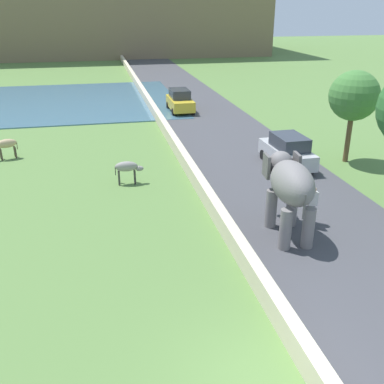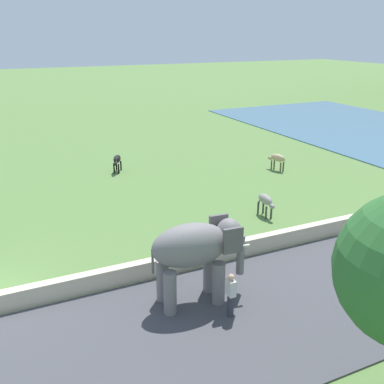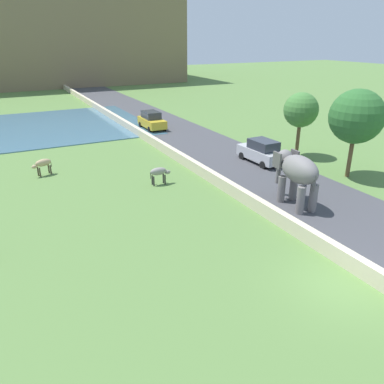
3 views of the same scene
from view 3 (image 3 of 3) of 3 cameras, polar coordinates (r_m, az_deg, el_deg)
name	(u,v)px [view 3 (image 3 of 3)]	position (r m, az deg, el deg)	size (l,w,h in m)	color
ground_plane	(341,286)	(16.29, 21.37, -12.89)	(220.00, 220.00, 0.00)	#567A3D
road_surface	(204,146)	(33.60, 1.84, 6.87)	(7.00, 120.00, 0.06)	#424247
barrier_wall	(174,154)	(30.14, -2.66, 5.71)	(0.40, 110.00, 0.74)	beige
hill_distant	(6,25)	(87.63, -26.07, 21.52)	(64.00, 28.00, 21.80)	#7F6B4C
elephant	(297,172)	(21.81, 15.34, 2.95)	(1.62, 3.52, 2.99)	slate
person_beside_elephant	(305,184)	(23.47, 16.50, 1.16)	(0.36, 0.22, 1.63)	#33333D
car_silver	(262,151)	(29.33, 10.36, 5.97)	(1.88, 4.04, 1.80)	#B7B7BC
car_yellow	(152,120)	(40.08, -6.03, 10.57)	(1.80, 4.00, 1.80)	gold
cow_tan	(43,164)	(28.17, -21.40, 3.96)	(1.42, 0.75, 1.15)	tan
cow_grey	(159,172)	(24.67, -4.92, 2.97)	(1.40, 0.48, 1.15)	gray
tree_near	(357,117)	(27.35, 23.36, 10.28)	(3.53, 3.53, 5.89)	brown
tree_mid	(301,110)	(31.14, 15.95, 11.65)	(2.66, 2.66, 5.01)	brown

